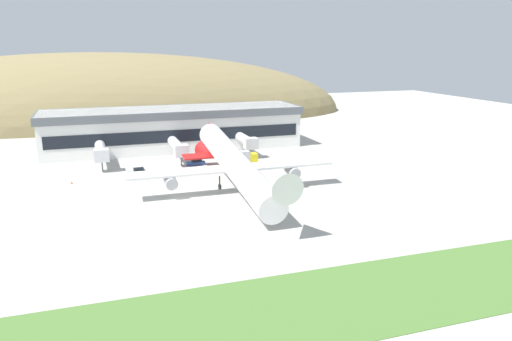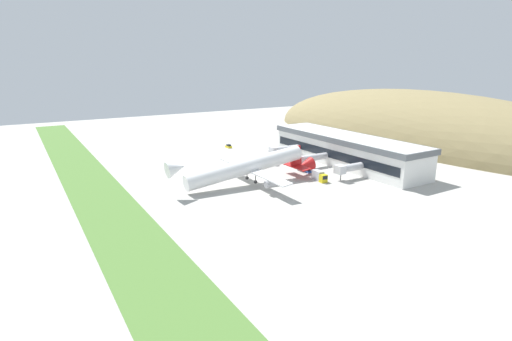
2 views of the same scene
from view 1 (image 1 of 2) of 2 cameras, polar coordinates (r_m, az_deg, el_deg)
The scene contains 12 objects.
ground_plane at distance 95.97m, azimuth -8.51°, elevation -3.44°, with size 366.03×366.03×0.00m, color #ADAAA3.
grass_strip_foreground at distance 56.84m, azimuth -0.27°, elevation -16.31°, with size 329.43×16.75×0.08m, color #4C7533.
hill_backdrop at distance 208.39m, azimuth -17.99°, elevation 5.61°, with size 210.95×73.73×51.65m, color olive.
terminal_building at distance 142.04m, azimuth -9.40°, elevation 5.03°, with size 71.29×17.61×11.58m.
jetway_0 at distance 125.02m, azimuth -17.31°, elevation 2.12°, with size 3.38×14.00×5.43m.
jetway_1 at distance 126.26m, azimuth -8.94°, elevation 2.71°, with size 3.38×14.75×5.43m.
jetway_2 at distance 132.20m, azimuth -1.07°, elevation 3.40°, with size 3.38×11.48×5.43m.
cargo_airplane at distance 97.93m, azimuth -2.47°, elevation 0.66°, with size 41.90×54.86×11.31m.
service_car_0 at distance 123.47m, azimuth -6.88°, elevation 0.91°, with size 4.54×1.78×1.49m.
service_car_2 at distance 117.16m, azimuth -13.33°, elevation -0.11°, with size 4.24×1.92×1.44m.
fuel_truck at distance 122.79m, azimuth -1.35°, elevation 1.41°, with size 6.44×2.71×3.38m.
traffic_cone_0 at distance 113.29m, azimuth -20.33°, elevation -1.29°, with size 0.52×0.52×0.58m.
Camera 1 is at (-15.31, -90.20, 28.98)m, focal length 35.00 mm.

